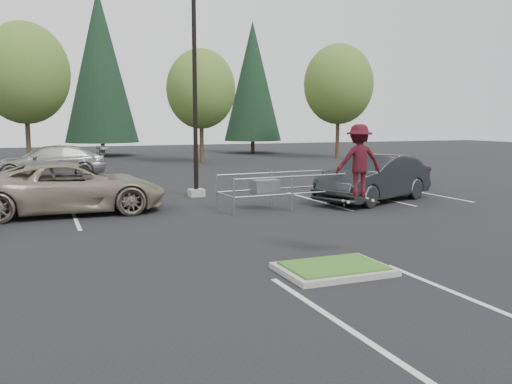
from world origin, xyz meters
name	(u,v)px	position (x,y,z in m)	size (l,w,h in m)	color
ground	(333,272)	(0.00, 0.00, 0.00)	(120.00, 120.00, 0.00)	black
grass_median	(333,268)	(0.00, 0.00, 0.08)	(2.20, 1.60, 0.16)	gray
stall_lines	(191,225)	(-1.35, 6.02, 0.00)	(22.62, 17.60, 0.01)	silver
light_pole	(195,84)	(0.50, 12.00, 4.56)	(0.70, 0.60, 10.12)	gray
decid_b	(25,76)	(-6.01, 30.53, 6.04)	(5.89, 5.89, 9.64)	#38281C
decid_c	(201,92)	(5.99, 29.83, 5.25)	(5.12, 5.12, 8.38)	#38281C
decid_d	(338,87)	(17.99, 30.33, 5.91)	(5.76, 5.76, 9.43)	#38281C
conif_b	(100,66)	(0.00, 40.50, 7.85)	(6.38, 6.38, 14.50)	#38281C
conif_c	(253,81)	(14.00, 39.50, 6.85)	(5.50, 5.50, 12.50)	#38281C
cart_corral	(269,187)	(2.00, 7.93, 0.79)	(4.50, 1.85, 1.25)	gray
skateboarder	(359,161)	(1.20, 1.00, 2.19)	(1.15, 0.79, 1.82)	black
car_l_tan	(72,188)	(-4.50, 9.63, 0.86)	(2.86, 6.21, 1.73)	gray
car_r_charc	(375,178)	(6.50, 8.07, 0.90)	(1.90, 5.44, 1.79)	black
car_r_black	(370,171)	(8.61, 11.50, 0.80)	(1.89, 4.69, 1.60)	black
car_far_silver	(49,162)	(-4.95, 22.00, 0.88)	(2.47, 6.08, 1.77)	gray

